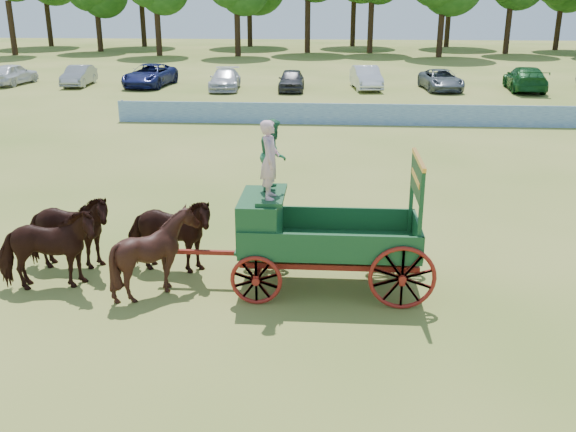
# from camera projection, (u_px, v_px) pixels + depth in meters

# --- Properties ---
(ground) EXTENTS (160.00, 160.00, 0.00)m
(ground) POSITION_uv_depth(u_px,v_px,m) (465.00, 278.00, 14.74)
(ground) COLOR #A09448
(ground) RESTS_ON ground
(horse_lead_left) EXTENTS (2.37, 1.49, 1.86)m
(horse_lead_left) POSITION_uv_depth(u_px,v_px,m) (47.00, 250.00, 13.87)
(horse_lead_left) COLOR black
(horse_lead_left) RESTS_ON ground
(horse_lead_right) EXTENTS (2.24, 1.10, 1.86)m
(horse_lead_right) POSITION_uv_depth(u_px,v_px,m) (67.00, 232.00, 14.91)
(horse_lead_right) COLOR black
(horse_lead_right) RESTS_ON ground
(horse_wheel_left) EXTENTS (1.70, 1.52, 1.86)m
(horse_wheel_left) POSITION_uv_depth(u_px,v_px,m) (156.00, 253.00, 13.71)
(horse_wheel_left) COLOR black
(horse_wheel_left) RESTS_ON ground
(horse_wheel_right) EXTENTS (2.28, 1.19, 1.86)m
(horse_wheel_right) POSITION_uv_depth(u_px,v_px,m) (169.00, 235.00, 14.75)
(horse_wheel_right) COLOR black
(horse_wheel_right) RESTS_ON ground
(farm_dray) EXTENTS (6.00, 2.00, 3.79)m
(farm_dray) POSITION_uv_depth(u_px,v_px,m) (296.00, 216.00, 13.81)
(farm_dray) COLOR #9E2A0F
(farm_dray) RESTS_ON ground
(sponsor_banner) EXTENTS (26.00, 0.08, 1.05)m
(sponsor_banner) POSITION_uv_depth(u_px,v_px,m) (377.00, 115.00, 31.59)
(sponsor_banner) COLOR #1B4893
(sponsor_banner) RESTS_ON ground
(parked_cars) EXTENTS (47.18, 6.54, 1.64)m
(parked_cars) POSITION_uv_depth(u_px,v_px,m) (344.00, 78.00, 43.47)
(parked_cars) COLOR silver
(parked_cars) RESTS_ON ground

